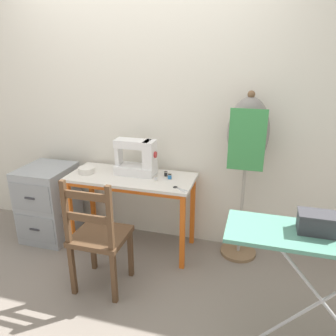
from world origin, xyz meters
TOP-DOWN VIEW (x-y plane):
  - ground_plane at (0.00, 0.00)m, footprint 14.00×14.00m
  - wall_back at (0.00, 0.55)m, footprint 10.00×0.05m
  - sewing_table at (0.00, 0.23)m, footprint 1.13×0.49m
  - sewing_machine at (0.05, 0.31)m, footprint 0.38×0.18m
  - fabric_bowl at (-0.42, 0.21)m, footprint 0.15×0.15m
  - scissors at (0.47, 0.09)m, footprint 0.13×0.10m
  - thread_spool_near_machine at (0.24, 0.20)m, footprint 0.03×0.03m
  - thread_spool_mid_table at (0.30, 0.33)m, footprint 0.04×0.04m
  - thread_spool_far_edge at (0.35, 0.27)m, footprint 0.04×0.04m
  - wooden_chair at (-0.03, -0.36)m, footprint 0.40×0.38m
  - filing_cabinet at (-0.86, 0.20)m, footprint 0.44×0.51m
  - dress_form at (0.97, 0.39)m, footprint 0.33×0.32m
  - ironing_board at (1.50, -0.56)m, footprint 1.15×0.36m
  - storage_box at (1.41, -0.53)m, footprint 0.21×0.13m

SIDE VIEW (x-z plane):
  - ground_plane at x=0.00m, z-range 0.00..0.00m
  - filing_cabinet at x=-0.86m, z-range 0.00..0.72m
  - wooden_chair at x=-0.03m, z-range -0.02..0.92m
  - sewing_table at x=0.00m, z-range 0.26..0.98m
  - scissors at x=0.47m, z-range 0.71..0.72m
  - thread_spool_near_machine at x=0.24m, z-range 0.72..0.76m
  - thread_spool_mid_table at x=0.30m, z-range 0.72..0.76m
  - thread_spool_far_edge at x=0.35m, z-range 0.72..0.76m
  - fabric_bowl at x=-0.42m, z-range 0.72..0.77m
  - ironing_board at x=1.50m, z-range 0.37..1.20m
  - sewing_machine at x=0.05m, z-range 0.69..1.04m
  - storage_box at x=1.41m, z-range 0.83..0.94m
  - dress_form at x=0.97m, z-range 0.33..1.80m
  - wall_back at x=0.00m, z-range 0.00..2.55m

